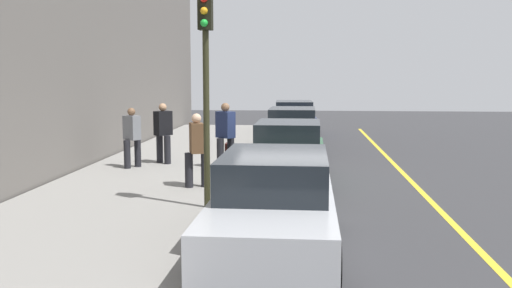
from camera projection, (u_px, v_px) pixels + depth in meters
The scene contains 14 objects.
ground_plane at pixel (286, 179), 15.01m from camera, with size 56.00×56.00×0.00m, color #333335.
sidewalk at pixel (162, 174), 15.28m from camera, with size 28.00×4.60×0.15m, color gray.
lane_stripe_centre at pixel (411, 181), 14.75m from camera, with size 28.00×0.14×0.01m, color gold.
snow_bank_curb at pixel (261, 171), 15.54m from camera, with size 5.39×0.56×0.22m, color white.
parked_car_navy at pixel (294, 118), 25.71m from camera, with size 4.36×2.03×1.51m.
parked_car_charcoal at pixel (292, 129), 20.47m from camera, with size 4.57×1.93×1.51m.
parked_car_green at pixel (288, 152), 14.67m from camera, with size 4.18×1.95×1.51m.
parked_car_silver at pixel (274, 203), 8.83m from camera, with size 4.73×1.94×1.51m.
pedestrian_brown_coat at pixel (197, 148), 13.10m from camera, with size 0.52×0.54×1.69m.
pedestrian_navy_coat at pixel (225, 134), 15.74m from camera, with size 0.54×0.57×1.79m.
pedestrian_black_coat at pixel (163, 131), 16.62m from camera, with size 0.55×0.53×1.74m.
pedestrian_grey_coat at pixel (132, 136), 15.84m from camera, with size 0.49×0.53×1.66m.
traffic_light_pole at pixel (206, 63), 10.87m from camera, with size 0.35×0.26×4.10m.
rolling_suitcase at pixel (229, 154), 16.28m from camera, with size 0.34×0.22×1.00m.
Camera 1 is at (14.80, 0.46, 2.74)m, focal length 40.42 mm.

